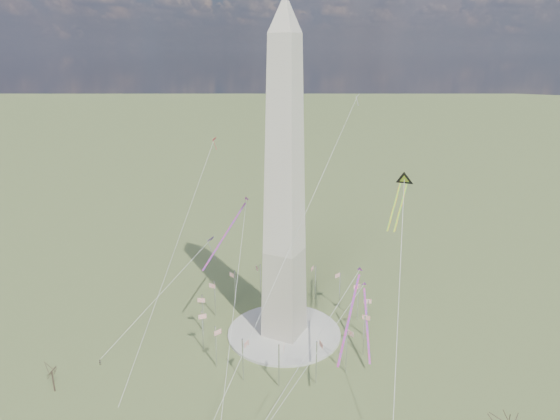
% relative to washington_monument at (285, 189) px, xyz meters
% --- Properties ---
extents(ground, '(2000.00, 2000.00, 0.00)m').
position_rel_washington_monument_xyz_m(ground, '(0.00, 0.00, -47.95)').
color(ground, '#4D6030').
rests_on(ground, ground).
extents(plaza, '(36.00, 36.00, 0.80)m').
position_rel_washington_monument_xyz_m(plaza, '(0.00, 0.00, -47.55)').
color(plaza, '#A9A79B').
rests_on(plaza, ground).
extents(washington_monument, '(15.56, 15.56, 100.00)m').
position_rel_washington_monument_xyz_m(washington_monument, '(0.00, 0.00, 0.00)').
color(washington_monument, '#B2AF95').
rests_on(washington_monument, plaza).
extents(flagpole_ring, '(54.40, 54.40, 13.00)m').
position_rel_washington_monument_xyz_m(flagpole_ring, '(-0.00, -0.00, -40.68)').
color(flagpole_ring, silver).
rests_on(flagpole_ring, ground).
extents(tree_far, '(5.31, 5.31, 9.28)m').
position_rel_washington_monument_xyz_m(tree_far, '(-42.83, -52.12, -41.35)').
color(tree_far, '#48342B').
rests_on(tree_far, ground).
extents(person_west, '(0.78, 0.61, 1.60)m').
position_rel_washington_monument_xyz_m(person_west, '(-40.75, -38.01, -47.15)').
color(person_west, gray).
rests_on(person_west, ground).
extents(kite_delta_black, '(6.12, 16.47, 13.72)m').
position_rel_washington_monument_xyz_m(kite_delta_black, '(31.05, 14.15, 2.13)').
color(kite_delta_black, black).
rests_on(kite_delta_black, ground).
extents(kite_diamond_purple, '(2.02, 2.97, 8.78)m').
position_rel_washington_monument_xyz_m(kite_diamond_purple, '(-29.03, 3.64, -22.75)').
color(kite_diamond_purple, '#3A186D').
rests_on(kite_diamond_purple, ground).
extents(kite_streamer_left, '(4.09, 24.27, 16.68)m').
position_rel_washington_monument_xyz_m(kite_streamer_left, '(25.66, -11.63, -24.35)').
color(kite_streamer_left, red).
rests_on(kite_streamer_left, ground).
extents(kite_streamer_mid, '(2.98, 24.71, 16.95)m').
position_rel_washington_monument_xyz_m(kite_streamer_mid, '(-18.18, 0.32, -12.94)').
color(kite_streamer_mid, red).
rests_on(kite_streamer_mid, ground).
extents(kite_streamer_right, '(9.89, 20.85, 15.19)m').
position_rel_washington_monument_xyz_m(kite_streamer_right, '(24.56, 5.94, -36.52)').
color(kite_streamer_right, red).
rests_on(kite_streamer_right, ground).
extents(kite_small_red, '(1.40, 2.25, 5.08)m').
position_rel_washington_monument_xyz_m(kite_small_red, '(-45.20, 32.54, 5.69)').
color(kite_small_red, red).
rests_on(kite_small_red, ground).
extents(kite_small_white, '(1.14, 1.80, 4.04)m').
position_rel_washington_monument_xyz_m(kite_small_white, '(6.93, 43.54, 22.86)').
color(kite_small_white, silver).
rests_on(kite_small_white, ground).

